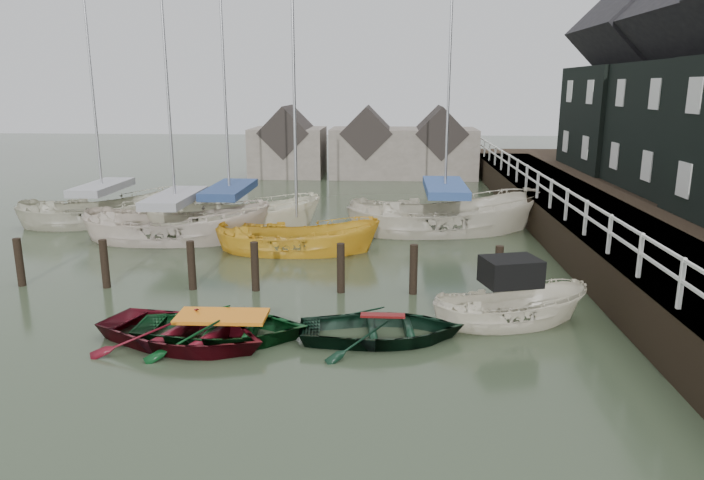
# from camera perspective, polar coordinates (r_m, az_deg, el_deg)

# --- Properties ---
(ground) EXTENTS (120.00, 120.00, 0.00)m
(ground) POSITION_cam_1_polar(r_m,az_deg,el_deg) (14.88, -6.62, -8.32)
(ground) COLOR #2A3522
(ground) RESTS_ON ground
(pier) EXTENTS (3.04, 32.00, 2.70)m
(pier) POSITION_cam_1_polar(r_m,az_deg,el_deg) (25.02, 19.61, 1.80)
(pier) COLOR black
(pier) RESTS_ON ground
(mooring_pilings) EXTENTS (13.72, 0.22, 1.80)m
(mooring_pilings) POSITION_cam_1_polar(r_m,az_deg,el_deg) (17.70, -8.52, -3.02)
(mooring_pilings) COLOR black
(mooring_pilings) RESTS_ON ground
(far_sheds) EXTENTS (14.00, 4.08, 4.39)m
(far_sheds) POSITION_cam_1_polar(r_m,az_deg,el_deg) (39.76, 1.15, 8.48)
(far_sheds) COLOR #665B51
(far_sheds) RESTS_ON ground
(rowboat_red) EXTENTS (4.75, 4.04, 0.84)m
(rowboat_red) POSITION_cam_1_polar(r_m,az_deg,el_deg) (14.64, -15.02, -9.11)
(rowboat_red) COLOR #4E0B14
(rowboat_red) RESTS_ON ground
(rowboat_green) EXTENTS (3.95, 2.86, 0.81)m
(rowboat_green) POSITION_cam_1_polar(r_m,az_deg,el_deg) (14.69, -11.63, -8.84)
(rowboat_green) COLOR black
(rowboat_green) RESTS_ON ground
(rowboat_dkgreen) EXTENTS (3.98, 3.02, 0.77)m
(rowboat_dkgreen) POSITION_cam_1_polar(r_m,az_deg,el_deg) (14.41, 2.79, -9.00)
(rowboat_dkgreen) COLOR black
(rowboat_dkgreen) RESTS_ON ground
(motorboat) EXTENTS (4.18, 2.48, 2.35)m
(motorboat) POSITION_cam_1_polar(r_m,az_deg,el_deg) (15.70, 14.10, -7.02)
(motorboat) COLOR beige
(motorboat) RESTS_ON ground
(sailboat_a) EXTENTS (7.09, 3.07, 10.79)m
(sailboat_a) POSITION_cam_1_polar(r_m,az_deg,el_deg) (24.19, -15.56, 0.12)
(sailboat_a) COLOR beige
(sailboat_a) RESTS_ON ground
(sailboat_b) EXTENTS (7.21, 2.86, 11.77)m
(sailboat_b) POSITION_cam_1_polar(r_m,az_deg,el_deg) (25.33, -10.92, 0.99)
(sailboat_b) COLOR silver
(sailboat_b) RESTS_ON ground
(sailboat_c) EXTENTS (5.73, 2.22, 9.63)m
(sailboat_c) POSITION_cam_1_polar(r_m,az_deg,el_deg) (21.83, -4.97, -1.00)
(sailboat_c) COLOR gold
(sailboat_c) RESTS_ON ground
(sailboat_d) EXTENTS (8.07, 4.17, 13.44)m
(sailboat_d) POSITION_cam_1_polar(r_m,az_deg,el_deg) (24.96, 8.33, 0.91)
(sailboat_d) COLOR beige
(sailboat_d) RESTS_ON ground
(sailboat_e) EXTENTS (7.07, 4.97, 10.66)m
(sailboat_e) POSITION_cam_1_polar(r_m,az_deg,el_deg) (28.09, -21.51, 1.53)
(sailboat_e) COLOR #BBB6A0
(sailboat_e) RESTS_ON ground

